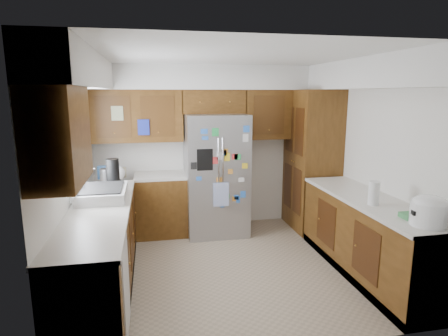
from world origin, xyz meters
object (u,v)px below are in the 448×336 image
Objects in this scene: rice_cooker at (429,210)px; fridge at (216,175)px; paper_towel at (374,193)px; pantry at (312,160)px.

fridge is at bearing 120.13° from rice_cooker.
rice_cooker is at bearing -79.91° from paper_towel.
pantry reaches higher than rice_cooker.
fridge is at bearing 177.94° from pantry.
pantry is 1.19× the size of fridge.
fridge is 2.36m from paper_towel.
rice_cooker is (-0.00, -2.53, -0.01)m from pantry.
fridge is 5.52× the size of rice_cooker.
pantry is 6.59× the size of rice_cooker.
pantry is at bearing 86.30° from paper_towel.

